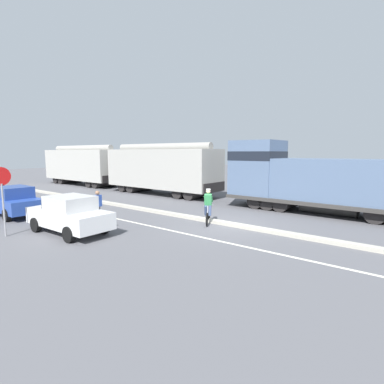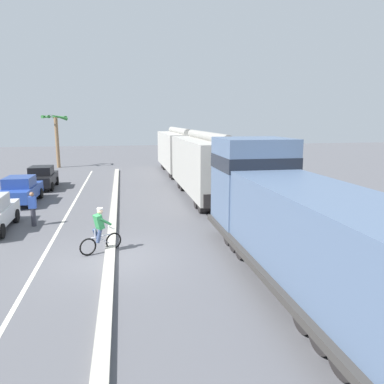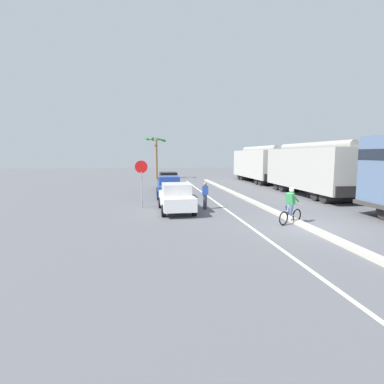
{
  "view_description": "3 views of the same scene",
  "coord_description": "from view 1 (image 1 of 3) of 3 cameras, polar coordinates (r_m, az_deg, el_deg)",
  "views": [
    {
      "loc": [
        -11.99,
        -7.56,
        3.47
      ],
      "look_at": [
        -0.07,
        1.9,
        1.44
      ],
      "focal_mm": 28.0,
      "sensor_mm": 36.0,
      "label": 1
    },
    {
      "loc": [
        0.57,
        -13.1,
        4.92
      ],
      "look_at": [
        3.24,
        1.23,
        2.09
      ],
      "focal_mm": 35.0,
      "sensor_mm": 36.0,
      "label": 2
    },
    {
      "loc": [
        -6.85,
        -12.32,
        3.26
      ],
      "look_at": [
        -4.2,
        6.46,
        0.86
      ],
      "focal_mm": 28.0,
      "sensor_mm": 36.0,
      "label": 3
    }
  ],
  "objects": [
    {
      "name": "hopper_car_lead",
      "position": [
        24.78,
        -5.83,
        4.33
      ],
      "size": [
        2.9,
        10.6,
        4.18
      ],
      "color": "#A6A39C",
      "rests_on": "ground"
    },
    {
      "name": "cyclist",
      "position": [
        14.51,
        3.08,
        -2.95
      ],
      "size": [
        1.51,
        0.9,
        1.71
      ],
      "color": "black",
      "rests_on": "ground"
    },
    {
      "name": "lane_stripe",
      "position": [
        16.97,
        -15.98,
        -4.49
      ],
      "size": [
        0.14,
        36.0,
        0.01
      ],
      "primitive_type": "cube",
      "color": "silver",
      "rests_on": "ground"
    },
    {
      "name": "parked_car_white",
      "position": [
        13.94,
        -22.34,
        -3.96
      ],
      "size": [
        1.93,
        4.25,
        1.62
      ],
      "color": "silver",
      "rests_on": "ground"
    },
    {
      "name": "ground_plane",
      "position": [
        14.59,
        6.07,
        -6.2
      ],
      "size": [
        120.0,
        120.0,
        0.0
      ],
      "primitive_type": "plane",
      "color": "#56565B"
    },
    {
      "name": "pedestrian_by_cars",
      "position": [
        15.26,
        -17.48,
        -2.66
      ],
      "size": [
        0.34,
        0.22,
        1.62
      ],
      "color": "#33333D",
      "rests_on": "ground"
    },
    {
      "name": "stop_sign",
      "position": [
        14.41,
        -32.5,
        0.64
      ],
      "size": [
        0.76,
        0.08,
        2.88
      ],
      "color": "gray",
      "rests_on": "ground"
    },
    {
      "name": "parked_car_blue",
      "position": [
        19.08,
        -30.93,
        -1.49
      ],
      "size": [
        1.87,
        4.22,
        1.62
      ],
      "color": "#28479E",
      "rests_on": "ground"
    },
    {
      "name": "locomotive",
      "position": [
        18.51,
        22.27,
        1.84
      ],
      "size": [
        3.1,
        11.61,
        4.2
      ],
      "color": "slate",
      "rests_on": "ground"
    },
    {
      "name": "median_curb",
      "position": [
        18.42,
        -9.91,
        -3.12
      ],
      "size": [
        0.36,
        36.0,
        0.16
      ],
      "primitive_type": "cube",
      "color": "#B2AD9E",
      "rests_on": "ground"
    },
    {
      "name": "hopper_car_middle",
      "position": [
        33.9,
        -20.07,
        4.78
      ],
      "size": [
        2.9,
        10.6,
        4.18
      ],
      "color": "#ADAAA3",
      "rests_on": "ground"
    }
  ]
}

